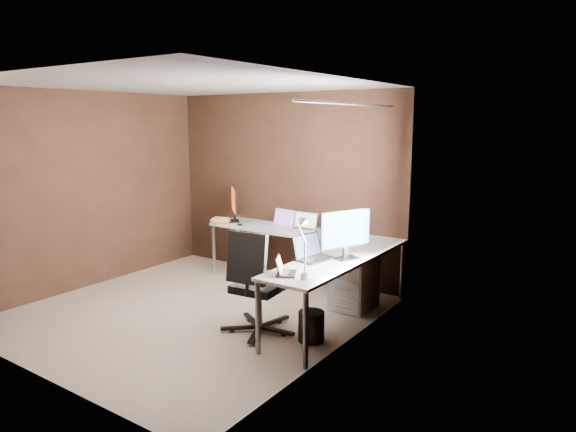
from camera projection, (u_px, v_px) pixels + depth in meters
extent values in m
cube|color=#C5AD99|center=(193.00, 312.00, 5.79)|extent=(3.60, 3.60, 0.00)
cube|color=white|center=(185.00, 84.00, 5.33)|extent=(3.60, 3.60, 0.00)
cube|color=black|center=(284.00, 186.00, 7.02)|extent=(3.60, 0.00, 2.50)
cube|color=black|center=(28.00, 232.00, 4.10)|extent=(3.60, 0.00, 2.50)
cube|color=black|center=(89.00, 190.00, 6.56)|extent=(0.00, 3.60, 2.50)
cube|color=black|center=(335.00, 221.00, 4.56)|extent=(0.00, 3.60, 2.50)
cube|color=white|center=(352.00, 194.00, 4.82)|extent=(0.00, 1.00, 1.30)
cube|color=orange|center=(308.00, 227.00, 4.29)|extent=(0.01, 0.35, 2.00)
cube|color=orange|center=(380.00, 204.00, 5.46)|extent=(0.01, 0.35, 2.00)
cylinder|color=slate|center=(351.00, 104.00, 4.69)|extent=(0.02, 1.90, 0.02)
cube|color=white|center=(301.00, 232.00, 6.61)|extent=(2.65, 0.60, 0.03)
cube|color=white|center=(326.00, 264.00, 5.13)|extent=(0.60, 1.65, 0.03)
cylinder|color=slate|center=(214.00, 250.00, 7.18)|extent=(0.05, 0.05, 0.70)
cylinder|color=slate|center=(238.00, 242.00, 7.60)|extent=(0.05, 0.05, 0.70)
cylinder|color=slate|center=(258.00, 317.00, 4.70)|extent=(0.05, 0.05, 0.70)
cylinder|color=slate|center=(306.00, 330.00, 4.42)|extent=(0.05, 0.05, 0.70)
cylinder|color=slate|center=(402.00, 271.00, 6.18)|extent=(0.05, 0.05, 0.70)
cube|color=white|center=(354.00, 283.00, 5.87)|extent=(0.42, 0.50, 0.60)
cube|color=black|center=(233.00, 221.00, 7.23)|extent=(0.28, 0.28, 0.01)
cube|color=black|center=(235.00, 216.00, 7.22)|extent=(0.06, 0.06, 0.11)
cube|color=black|center=(234.00, 200.00, 7.18)|extent=(0.41, 0.41, 0.36)
cube|color=red|center=(233.00, 200.00, 7.17)|extent=(0.38, 0.38, 0.33)
cube|color=black|center=(346.00, 258.00, 5.26)|extent=(0.23, 0.27, 0.01)
cube|color=black|center=(345.00, 252.00, 5.27)|extent=(0.05, 0.06, 0.11)
cube|color=black|center=(346.00, 229.00, 5.22)|extent=(0.27, 0.58, 0.38)
cube|color=#0F36BA|center=(347.00, 229.00, 5.21)|extent=(0.24, 0.54, 0.35)
cube|color=white|center=(280.00, 227.00, 6.82)|extent=(0.36, 0.26, 0.02)
cube|color=white|center=(285.00, 217.00, 6.87)|extent=(0.35, 0.09, 0.22)
cube|color=#7E5FAA|center=(284.00, 217.00, 6.87)|extent=(0.31, 0.07, 0.18)
cube|color=silver|center=(303.00, 230.00, 6.63)|extent=(0.36, 0.26, 0.02)
cube|color=silver|center=(306.00, 220.00, 6.69)|extent=(0.35, 0.09, 0.21)
cube|color=silver|center=(306.00, 220.00, 6.68)|extent=(0.30, 0.07, 0.18)
cube|color=black|center=(315.00, 259.00, 5.23)|extent=(0.34, 0.43, 0.02)
cube|color=black|center=(307.00, 245.00, 5.28)|extent=(0.14, 0.39, 0.24)
cube|color=#1A2138|center=(308.00, 245.00, 5.28)|extent=(0.12, 0.34, 0.21)
cube|color=black|center=(286.00, 274.00, 4.73)|extent=(0.27, 0.30, 0.02)
cube|color=black|center=(279.00, 265.00, 4.72)|extent=(0.16, 0.24, 0.16)
cube|color=#D4647A|center=(280.00, 265.00, 4.72)|extent=(0.14, 0.21, 0.13)
cube|color=#987A52|center=(220.00, 222.00, 7.11)|extent=(0.26, 0.22, 0.02)
cube|color=gold|center=(220.00, 221.00, 7.11)|extent=(0.24, 0.21, 0.02)
cube|color=silver|center=(220.00, 219.00, 7.11)|extent=(0.26, 0.23, 0.02)
cube|color=gold|center=(220.00, 218.00, 7.10)|extent=(0.25, 0.22, 0.01)
ellipsoid|color=black|center=(240.00, 225.00, 6.92)|extent=(0.10, 0.07, 0.03)
ellipsoid|color=black|center=(315.00, 236.00, 6.26)|extent=(0.09, 0.06, 0.03)
cylinder|color=slate|center=(305.00, 277.00, 4.57)|extent=(0.07, 0.07, 0.06)
cylinder|color=slate|center=(305.00, 258.00, 4.54)|extent=(0.02, 0.02, 0.30)
cylinder|color=slate|center=(302.00, 234.00, 4.56)|extent=(0.02, 0.16, 0.22)
cone|color=slate|center=(302.00, 224.00, 4.63)|extent=(0.09, 0.12, 0.12)
cylinder|color=slate|center=(259.00, 307.00, 5.24)|extent=(0.06, 0.06, 0.38)
cube|color=black|center=(259.00, 287.00, 5.20)|extent=(0.51, 0.51, 0.08)
cube|color=black|center=(247.00, 258.00, 4.94)|extent=(0.43, 0.16, 0.50)
cylinder|color=black|center=(311.00, 326.00, 5.01)|extent=(0.33, 0.33, 0.30)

